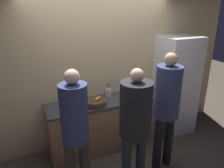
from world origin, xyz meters
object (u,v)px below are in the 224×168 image
object	(u,v)px
person_left	(75,126)
utensil_crock	(108,92)
bottle_amber	(133,93)
cup_white	(76,104)
person_center	(135,118)
person_right	(167,102)
refrigerator	(175,86)
bottle_red	(151,91)
fruit_bowl	(95,102)

from	to	relation	value
person_left	utensil_crock	xyz separation A→B (m)	(0.86, 0.99, -0.07)
bottle_amber	cup_white	world-z (taller)	bottle_amber
person_center	person_right	size ratio (longest dim) A/B	0.94
refrigerator	person_left	size ratio (longest dim) A/B	1.08
refrigerator	bottle_red	size ratio (longest dim) A/B	13.37
person_left	cup_white	bearing A→B (deg)	74.68
person_left	bottle_red	bearing A→B (deg)	25.46
fruit_bowl	utensil_crock	world-z (taller)	utensil_crock
person_left	bottle_amber	world-z (taller)	person_left
person_left	bottle_red	xyz separation A→B (m)	(1.60, 0.76, -0.08)
person_center	utensil_crock	world-z (taller)	person_center
utensil_crock	refrigerator	bearing A→B (deg)	-7.56
person_right	fruit_bowl	world-z (taller)	person_right
person_center	bottle_red	bearing A→B (deg)	46.67
refrigerator	person_left	xyz separation A→B (m)	(-2.18, -0.82, 0.09)
person_left	person_right	size ratio (longest dim) A/B	0.96
person_left	bottle_red	world-z (taller)	person_left
utensil_crock	bottle_red	world-z (taller)	utensil_crock
fruit_bowl	bottle_amber	world-z (taller)	bottle_amber
refrigerator	bottle_amber	bearing A→B (deg)	179.95
bottle_amber	bottle_red	distance (m)	0.35
person_left	bottle_amber	distance (m)	1.50
refrigerator	cup_white	xyz separation A→B (m)	(-1.96, -0.01, -0.00)
bottle_red	cup_white	xyz separation A→B (m)	(-1.38, 0.04, -0.01)
refrigerator	utensil_crock	distance (m)	1.33
person_center	utensil_crock	size ratio (longest dim) A/B	6.67
person_center	bottle_red	world-z (taller)	person_center
refrigerator	bottle_red	distance (m)	0.59
person_right	cup_white	world-z (taller)	person_right
fruit_bowl	utensil_crock	xyz separation A→B (m)	(0.34, 0.26, 0.03)
refrigerator	person_right	world-z (taller)	refrigerator
person_right	bottle_amber	distance (m)	0.82
refrigerator	person_center	distance (m)	1.73
bottle_red	cup_white	bearing A→B (deg)	178.19
utensil_crock	bottle_red	distance (m)	0.77
bottle_red	refrigerator	bearing A→B (deg)	5.54
utensil_crock	bottle_red	bearing A→B (deg)	-17.46
person_left	utensil_crock	bearing A→B (deg)	49.14
person_left	cup_white	size ratio (longest dim) A/B	18.59
person_center	bottle_amber	xyz separation A→B (m)	(0.50, 0.96, -0.09)
bottle_amber	bottle_red	world-z (taller)	bottle_amber
person_left	fruit_bowl	world-z (taller)	person_left
person_center	bottle_red	distance (m)	1.24
refrigerator	bottle_red	xyz separation A→B (m)	(-0.58, -0.06, 0.01)
cup_white	utensil_crock	bearing A→B (deg)	16.46
utensil_crock	bottle_amber	size ratio (longest dim) A/B	1.56
bottle_red	utensil_crock	bearing A→B (deg)	162.54
refrigerator	bottle_red	bearing A→B (deg)	-174.46
person_center	bottle_amber	distance (m)	1.09
person_center	bottle_red	size ratio (longest dim) A/B	12.12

